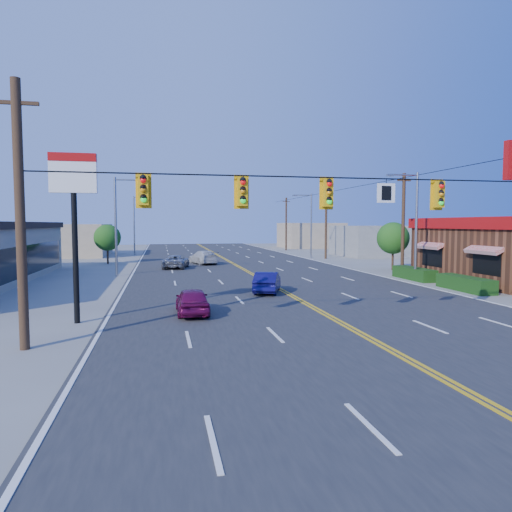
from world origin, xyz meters
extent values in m
plane|color=gray|center=(0.00, 0.00, 0.00)|extent=(160.00, 160.00, 0.00)
cube|color=#2D2D30|center=(0.00, 20.00, 0.03)|extent=(20.00, 120.00, 0.06)
cylinder|color=#47301E|center=(-12.00, 0.00, 4.50)|extent=(0.32, 0.32, 9.00)
cylinder|color=black|center=(0.00, 0.00, 6.00)|extent=(24.00, 0.05, 0.05)
cube|color=white|center=(1.20, 0.00, 5.45)|extent=(0.75, 0.04, 0.75)
cube|color=#D89E0C|center=(-8.00, 0.00, 5.42)|extent=(0.55, 0.34, 1.25)
cube|color=#D89E0C|center=(-4.50, 0.00, 5.42)|extent=(0.55, 0.34, 1.25)
cube|color=#D89E0C|center=(-1.20, 0.00, 5.42)|extent=(0.55, 0.34, 1.25)
cube|color=#D89E0C|center=(3.50, 0.00, 5.42)|extent=(0.55, 0.34, 1.25)
cube|color=#194214|center=(11.50, 12.00, 0.45)|extent=(1.20, 9.00, 0.90)
cylinder|color=black|center=(-11.00, 4.00, 3.00)|extent=(0.24, 0.24, 6.00)
cube|color=white|center=(-11.00, 4.00, 6.20)|extent=(1.90, 0.30, 1.30)
cylinder|color=gray|center=(11.00, 14.00, 4.00)|extent=(0.20, 0.20, 8.00)
cylinder|color=gray|center=(9.90, 14.00, 7.80)|extent=(2.20, 0.12, 0.12)
cube|color=gray|center=(8.80, 14.00, 7.75)|extent=(0.50, 0.25, 0.15)
cylinder|color=gray|center=(11.00, 38.00, 4.00)|extent=(0.20, 0.20, 8.00)
cylinder|color=gray|center=(9.90, 38.00, 7.80)|extent=(2.20, 0.12, 0.12)
cube|color=gray|center=(8.80, 38.00, 7.75)|extent=(0.50, 0.25, 0.15)
cylinder|color=gray|center=(-11.00, 22.00, 4.00)|extent=(0.20, 0.20, 8.00)
cylinder|color=gray|center=(-9.90, 22.00, 7.80)|extent=(2.20, 0.12, 0.12)
cube|color=gray|center=(-8.80, 22.00, 7.75)|extent=(0.50, 0.25, 0.15)
cylinder|color=gray|center=(-11.00, 48.00, 4.00)|extent=(0.20, 0.20, 8.00)
cylinder|color=gray|center=(-9.90, 48.00, 7.80)|extent=(2.20, 0.12, 0.12)
cube|color=gray|center=(-8.80, 48.00, 7.75)|extent=(0.50, 0.25, 0.15)
cylinder|color=#47301E|center=(12.20, 18.00, 4.20)|extent=(0.28, 0.28, 8.40)
cylinder|color=#47301E|center=(12.20, 36.00, 4.20)|extent=(0.28, 0.28, 8.40)
cylinder|color=#47301E|center=(12.20, 54.00, 4.20)|extent=(0.28, 0.28, 8.40)
cylinder|color=#47301E|center=(13.50, 22.00, 1.05)|extent=(0.20, 0.20, 2.10)
sphere|color=#235B19|center=(13.50, 22.00, 2.94)|extent=(2.94, 2.94, 2.94)
cylinder|color=#47301E|center=(-13.00, 34.00, 1.00)|extent=(0.20, 0.20, 2.00)
sphere|color=#235B19|center=(-13.00, 34.00, 2.80)|extent=(2.80, 2.80, 2.80)
cube|color=gray|center=(22.00, 40.00, 2.00)|extent=(12.00, 10.00, 4.00)
cube|color=tan|center=(-20.00, 48.00, 2.10)|extent=(11.00, 12.00, 4.20)
cube|color=tan|center=(19.00, 62.00, 2.20)|extent=(10.00, 10.00, 4.40)
imported|color=#650B3E|center=(-6.03, 4.71, 0.62)|extent=(1.47, 3.63, 1.24)
imported|color=#110E56|center=(-1.09, 10.51, 0.64)|extent=(2.55, 4.09, 1.27)
imported|color=silver|center=(-3.11, 31.23, 0.70)|extent=(3.12, 5.17, 1.40)
imported|color=#97979C|center=(-6.07, 27.27, 0.62)|extent=(2.89, 4.77, 1.24)
camera|label=1|loc=(-7.42, -16.48, 4.25)|focal=32.00mm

